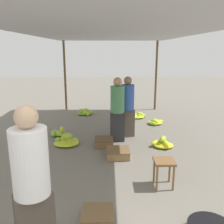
{
  "coord_description": "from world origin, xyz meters",
  "views": [
    {
      "loc": [
        -0.07,
        -1.5,
        2.26
      ],
      "look_at": [
        0.0,
        3.9,
        0.91
      ],
      "focal_mm": 40.0,
      "sensor_mm": 36.0,
      "label": 1
    }
  ],
  "objects_px": {
    "stool": "(164,166)",
    "crate_mid": "(118,153)",
    "banana_pile_right_1": "(155,122)",
    "vendor_foreground": "(32,186)",
    "shopper_walking_far": "(127,106)",
    "banana_pile_left_0": "(66,141)",
    "banana_pile_right_0": "(163,144)",
    "crate_far": "(97,217)",
    "banana_pile_right_2": "(137,116)",
    "crate_near": "(104,142)",
    "banana_pile_left_1": "(85,112)",
    "banana_pile_left_2": "(58,133)",
    "shopper_walking_mid": "(117,109)"
  },
  "relations": [
    {
      "from": "banana_pile_left_0",
      "to": "crate_near",
      "type": "bearing_deg",
      "value": -5.86
    },
    {
      "from": "banana_pile_left_1",
      "to": "shopper_walking_mid",
      "type": "bearing_deg",
      "value": -68.04
    },
    {
      "from": "banana_pile_left_0",
      "to": "banana_pile_right_0",
      "type": "bearing_deg",
      "value": -4.42
    },
    {
      "from": "banana_pile_right_0",
      "to": "banana_pile_left_1",
      "type": "bearing_deg",
      "value": 124.88
    },
    {
      "from": "crate_mid",
      "to": "banana_pile_right_1",
      "type": "bearing_deg",
      "value": 62.88
    },
    {
      "from": "banana_pile_left_1",
      "to": "shopper_walking_mid",
      "type": "xyz_separation_m",
      "value": [
        1.07,
        -2.66,
        0.75
      ]
    },
    {
      "from": "banana_pile_right_0",
      "to": "banana_pile_right_1",
      "type": "relative_size",
      "value": 1.09
    },
    {
      "from": "banana_pile_left_0",
      "to": "crate_far",
      "type": "distance_m",
      "value": 3.0
    },
    {
      "from": "banana_pile_left_2",
      "to": "banana_pile_right_0",
      "type": "bearing_deg",
      "value": -17.51
    },
    {
      "from": "banana_pile_right_2",
      "to": "crate_near",
      "type": "relative_size",
      "value": 1.53
    },
    {
      "from": "banana_pile_left_2",
      "to": "shopper_walking_far",
      "type": "height_order",
      "value": "shopper_walking_far"
    },
    {
      "from": "banana_pile_left_0",
      "to": "banana_pile_left_1",
      "type": "relative_size",
      "value": 1.06
    },
    {
      "from": "stool",
      "to": "banana_pile_left_0",
      "type": "height_order",
      "value": "stool"
    },
    {
      "from": "vendor_foreground",
      "to": "shopper_walking_far",
      "type": "height_order",
      "value": "vendor_foreground"
    },
    {
      "from": "banana_pile_right_1",
      "to": "shopper_walking_far",
      "type": "xyz_separation_m",
      "value": [
        -0.95,
        -1.1,
        0.77
      ]
    },
    {
      "from": "banana_pile_left_2",
      "to": "banana_pile_right_0",
      "type": "distance_m",
      "value": 2.8
    },
    {
      "from": "banana_pile_right_2",
      "to": "crate_mid",
      "type": "bearing_deg",
      "value": -103.62
    },
    {
      "from": "banana_pile_right_1",
      "to": "stool",
      "type": "bearing_deg",
      "value": -98.12
    },
    {
      "from": "banana_pile_left_1",
      "to": "banana_pile_right_0",
      "type": "bearing_deg",
      "value": -55.12
    },
    {
      "from": "banana_pile_left_2",
      "to": "shopper_walking_far",
      "type": "bearing_deg",
      "value": -2.37
    },
    {
      "from": "stool",
      "to": "vendor_foreground",
      "type": "bearing_deg",
      "value": -138.34
    },
    {
      "from": "shopper_walking_mid",
      "to": "banana_pile_right_1",
      "type": "bearing_deg",
      "value": 49.65
    },
    {
      "from": "banana_pile_left_1",
      "to": "crate_near",
      "type": "relative_size",
      "value": 1.36
    },
    {
      "from": "banana_pile_left_1",
      "to": "banana_pile_right_0",
      "type": "distance_m",
      "value": 3.75
    },
    {
      "from": "vendor_foreground",
      "to": "crate_mid",
      "type": "xyz_separation_m",
      "value": [
        0.98,
        2.72,
        -0.82
      ]
    },
    {
      "from": "banana_pile_left_0",
      "to": "banana_pile_right_0",
      "type": "distance_m",
      "value": 2.34
    },
    {
      "from": "vendor_foreground",
      "to": "stool",
      "type": "distance_m",
      "value": 2.35
    },
    {
      "from": "stool",
      "to": "banana_pile_right_2",
      "type": "distance_m",
      "value": 4.39
    },
    {
      "from": "banana_pile_left_2",
      "to": "stool",
      "type": "bearing_deg",
      "value": -48.49
    },
    {
      "from": "banana_pile_left_0",
      "to": "banana_pile_left_2",
      "type": "distance_m",
      "value": 0.74
    },
    {
      "from": "vendor_foreground",
      "to": "shopper_walking_far",
      "type": "xyz_separation_m",
      "value": [
        1.27,
        4.05,
        -0.08
      ]
    },
    {
      "from": "crate_near",
      "to": "banana_pile_left_2",
      "type": "bearing_deg",
      "value": 149.1
    },
    {
      "from": "stool",
      "to": "banana_pile_right_0",
      "type": "distance_m",
      "value": 1.83
    },
    {
      "from": "crate_far",
      "to": "shopper_walking_far",
      "type": "distance_m",
      "value": 3.59
    },
    {
      "from": "banana_pile_right_2",
      "to": "shopper_walking_mid",
      "type": "distance_m",
      "value": 2.45
    },
    {
      "from": "banana_pile_left_2",
      "to": "vendor_foreground",
      "type": "bearing_deg",
      "value": -81.72
    },
    {
      "from": "banana_pile_right_1",
      "to": "banana_pile_left_1",
      "type": "bearing_deg",
      "value": 152.13
    },
    {
      "from": "banana_pile_left_0",
      "to": "shopper_walking_far",
      "type": "height_order",
      "value": "shopper_walking_far"
    },
    {
      "from": "banana_pile_left_2",
      "to": "crate_far",
      "type": "distance_m",
      "value": 3.73
    },
    {
      "from": "banana_pile_right_1",
      "to": "crate_far",
      "type": "distance_m",
      "value": 4.81
    },
    {
      "from": "vendor_foreground",
      "to": "crate_far",
      "type": "relative_size",
      "value": 4.12
    },
    {
      "from": "banana_pile_left_0",
      "to": "banana_pile_right_1",
      "type": "distance_m",
      "value": 3.0
    },
    {
      "from": "vendor_foreground",
      "to": "crate_near",
      "type": "bearing_deg",
      "value": 78.82
    },
    {
      "from": "stool",
      "to": "banana_pile_left_1",
      "type": "height_order",
      "value": "stool"
    },
    {
      "from": "banana_pile_right_2",
      "to": "crate_near",
      "type": "xyz_separation_m",
      "value": [
        -1.09,
        -2.53,
        0.02
      ]
    },
    {
      "from": "stool",
      "to": "crate_mid",
      "type": "xyz_separation_m",
      "value": [
        -0.73,
        1.2,
        -0.29
      ]
    },
    {
      "from": "banana_pile_left_2",
      "to": "shopper_walking_mid",
      "type": "xyz_separation_m",
      "value": [
        1.6,
        -0.43,
        0.76
      ]
    },
    {
      "from": "banana_pile_right_1",
      "to": "shopper_walking_far",
      "type": "distance_m",
      "value": 1.64
    },
    {
      "from": "banana_pile_right_1",
      "to": "banana_pile_right_2",
      "type": "bearing_deg",
      "value": 122.05
    },
    {
      "from": "stool",
      "to": "banana_pile_right_1",
      "type": "xyz_separation_m",
      "value": [
        0.52,
        3.63,
        -0.31
      ]
    }
  ]
}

